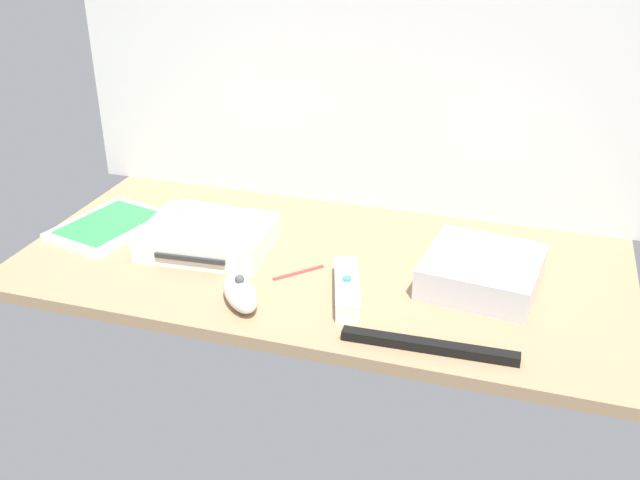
% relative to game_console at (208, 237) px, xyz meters
% --- Properties ---
extents(ground_plane, '(1.00, 0.48, 0.02)m').
position_rel_game_console_xyz_m(ground_plane, '(0.20, 0.01, -0.03)').
color(ground_plane, '#9E7F5B').
rests_on(ground_plane, ground).
extents(back_wall, '(1.10, 0.01, 0.64)m').
position_rel_game_console_xyz_m(back_wall, '(0.20, 0.26, 0.30)').
color(back_wall, silver).
rests_on(back_wall, ground).
extents(game_console, '(0.22, 0.18, 0.04)m').
position_rel_game_console_xyz_m(game_console, '(0.00, 0.00, 0.00)').
color(game_console, white).
rests_on(game_console, ground_plane).
extents(mini_computer, '(0.19, 0.19, 0.05)m').
position_rel_game_console_xyz_m(mini_computer, '(0.46, 0.01, 0.00)').
color(mini_computer, silver).
rests_on(mini_computer, ground_plane).
extents(game_case, '(0.18, 0.22, 0.02)m').
position_rel_game_console_xyz_m(game_case, '(-0.20, 0.01, -0.01)').
color(game_case, white).
rests_on(game_case, ground_plane).
extents(remote_wand, '(0.08, 0.15, 0.03)m').
position_rel_game_console_xyz_m(remote_wand, '(0.27, -0.08, -0.01)').
color(remote_wand, white).
rests_on(remote_wand, ground_plane).
extents(remote_nunchuk, '(0.10, 0.11, 0.05)m').
position_rel_game_console_xyz_m(remote_nunchuk, '(0.12, -0.15, -0.00)').
color(remote_nunchuk, white).
rests_on(remote_nunchuk, ground_plane).
extents(remote_classic_pad, '(0.15, 0.09, 0.02)m').
position_rel_game_console_xyz_m(remote_classic_pad, '(-0.00, 0.00, 0.03)').
color(remote_classic_pad, white).
rests_on(remote_classic_pad, game_console).
extents(sensor_bar, '(0.24, 0.03, 0.01)m').
position_rel_game_console_xyz_m(sensor_bar, '(0.41, -0.18, -0.01)').
color(sensor_bar, black).
rests_on(sensor_bar, ground_plane).
extents(stylus_pen, '(0.07, 0.07, 0.01)m').
position_rel_game_console_xyz_m(stylus_pen, '(0.18, -0.04, -0.02)').
color(stylus_pen, red).
rests_on(stylus_pen, ground_plane).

